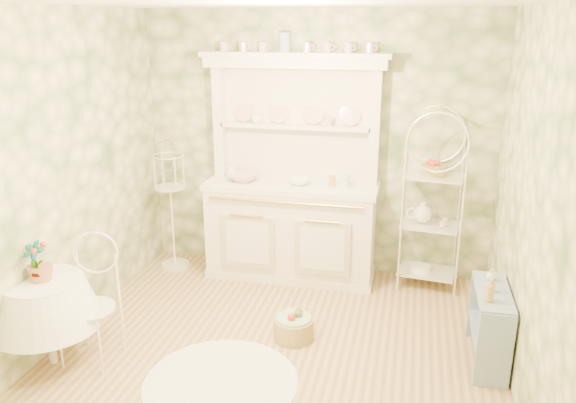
% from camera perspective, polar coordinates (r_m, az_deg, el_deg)
% --- Properties ---
extents(floor, '(3.60, 3.60, 0.00)m').
position_cam_1_polar(floor, '(4.70, -1.41, -15.35)').
color(floor, tan).
rests_on(floor, ground).
extents(ceiling, '(3.60, 3.60, 0.00)m').
position_cam_1_polar(ceiling, '(3.94, -1.72, 19.69)').
color(ceiling, white).
rests_on(ceiling, floor).
extents(wall_left, '(3.60, 3.60, 0.00)m').
position_cam_1_polar(wall_left, '(4.87, -22.52, 1.93)').
color(wall_left, beige).
rests_on(wall_left, floor).
extents(wall_right, '(3.60, 3.60, 0.00)m').
position_cam_1_polar(wall_right, '(4.08, 23.74, -1.14)').
color(wall_right, beige).
rests_on(wall_right, floor).
extents(wall_back, '(3.60, 3.60, 0.00)m').
position_cam_1_polar(wall_back, '(5.83, 2.86, 5.69)').
color(wall_back, beige).
rests_on(wall_back, floor).
extents(wall_front, '(3.60, 3.60, 0.00)m').
position_cam_1_polar(wall_front, '(2.55, -11.81, -11.19)').
color(wall_front, beige).
rests_on(wall_front, floor).
extents(kitchen_dresser, '(1.87, 0.61, 2.29)m').
position_cam_1_polar(kitchen_dresser, '(5.64, 0.33, 3.18)').
color(kitchen_dresser, white).
rests_on(kitchen_dresser, floor).
extents(bakers_rack, '(0.58, 0.45, 1.73)m').
position_cam_1_polar(bakers_rack, '(5.67, 14.37, -0.29)').
color(bakers_rack, white).
rests_on(bakers_rack, floor).
extents(side_shelf, '(0.29, 0.67, 0.56)m').
position_cam_1_polar(side_shelf, '(4.76, 19.73, -12.11)').
color(side_shelf, '#8397B9').
rests_on(side_shelf, floor).
extents(round_table, '(0.74, 0.74, 0.74)m').
position_cam_1_polar(round_table, '(4.80, -23.21, -11.07)').
color(round_table, white).
rests_on(round_table, floor).
extents(cafe_chair, '(0.44, 0.44, 0.78)m').
position_cam_1_polar(cafe_chair, '(4.72, -19.48, -10.86)').
color(cafe_chair, white).
rests_on(cafe_chair, floor).
extents(birdcage_stand, '(0.35, 0.35, 1.39)m').
position_cam_1_polar(birdcage_stand, '(6.09, -11.75, -0.49)').
color(birdcage_stand, white).
rests_on(birdcage_stand, floor).
extents(floor_basket, '(0.35, 0.35, 0.22)m').
position_cam_1_polar(floor_basket, '(4.87, 0.57, -12.54)').
color(floor_basket, tan).
rests_on(floor_basket, floor).
extents(lace_rug, '(1.52, 1.52, 0.01)m').
position_cam_1_polar(lace_rug, '(4.43, -6.83, -17.75)').
color(lace_rug, white).
rests_on(lace_rug, floor).
extents(bowl_floral, '(0.37, 0.37, 0.08)m').
position_cam_1_polar(bowl_floral, '(5.79, -4.49, 2.18)').
color(bowl_floral, white).
rests_on(bowl_floral, kitchen_dresser).
extents(bowl_white, '(0.27, 0.27, 0.07)m').
position_cam_1_polar(bowl_white, '(5.64, 1.15, 1.82)').
color(bowl_white, white).
rests_on(bowl_white, kitchen_dresser).
extents(cup_left, '(0.14, 0.14, 0.09)m').
position_cam_1_polar(cup_left, '(5.79, -3.18, 8.24)').
color(cup_left, white).
rests_on(cup_left, kitchen_dresser).
extents(cup_right, '(0.12, 0.12, 0.09)m').
position_cam_1_polar(cup_right, '(5.64, 4.20, 7.95)').
color(cup_right, white).
rests_on(cup_right, kitchen_dresser).
extents(potted_geranium, '(0.18, 0.12, 0.32)m').
position_cam_1_polar(potted_geranium, '(4.57, -24.22, -5.97)').
color(potted_geranium, '#3F7238').
rests_on(potted_geranium, round_table).
extents(bottle_amber, '(0.08, 0.08, 0.18)m').
position_cam_1_polar(bottle_amber, '(4.40, 19.80, -8.71)').
color(bottle_amber, '#BF9140').
rests_on(bottle_amber, side_shelf).
extents(bottle_blue, '(0.05, 0.05, 0.11)m').
position_cam_1_polar(bottle_blue, '(4.57, 19.97, -8.16)').
color(bottle_blue, '#8DAAC0').
rests_on(bottle_blue, side_shelf).
extents(bottle_glass, '(0.09, 0.09, 0.10)m').
position_cam_1_polar(bottle_glass, '(4.76, 19.88, -7.18)').
color(bottle_glass, silver).
rests_on(bottle_glass, side_shelf).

